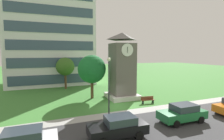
{
  "coord_description": "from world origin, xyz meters",
  "views": [
    {
      "loc": [
        -8.01,
        -18.57,
        6.51
      ],
      "look_at": [
        1.17,
        4.57,
        4.06
      ],
      "focal_mm": 27.21,
      "sensor_mm": 36.0,
      "label": 1
    }
  ],
  "objects": [
    {
      "name": "office_building",
      "position": [
        -6.49,
        20.38,
        12.8
      ],
      "size": [
        16.79,
        10.45,
        25.6
      ],
      "color": "silver",
      "rests_on": "ground"
    },
    {
      "name": "tree_near_tower",
      "position": [
        -1.76,
        5.03,
        4.24
      ],
      "size": [
        4.06,
        4.06,
        6.29
      ],
      "color": "#513823",
      "rests_on": "ground"
    },
    {
      "name": "tree_by_building",
      "position": [
        -4.56,
        13.35,
        4.08
      ],
      "size": [
        3.32,
        3.32,
        5.77
      ],
      "color": "#513823",
      "rests_on": "ground"
    },
    {
      "name": "kerb_strip",
      "position": [
        0.0,
        -2.3,
        0.0
      ],
      "size": [
        120.0,
        1.6,
        0.01
      ],
      "primitive_type": "cube",
      "color": "#9E9E99",
      "rests_on": "ground"
    },
    {
      "name": "park_bench",
      "position": [
        4.35,
        -0.11,
        0.46
      ],
      "size": [
        1.84,
        0.69,
        0.88
      ],
      "color": "brown",
      "rests_on": "ground"
    },
    {
      "name": "parked_car_black",
      "position": [
        -2.91,
        -7.03,
        0.86
      ],
      "size": [
        4.62,
        2.14,
        1.69
      ],
      "color": "black",
      "rests_on": "ground"
    },
    {
      "name": "street_lamp",
      "position": [
        -2.43,
        -3.7,
        3.78
      ],
      "size": [
        0.36,
        0.36,
        6.12
      ],
      "color": "#333338",
      "rests_on": "ground"
    },
    {
      "name": "clock_tower",
      "position": [
        2.35,
        3.56,
        4.19
      ],
      "size": [
        4.21,
        4.21,
        9.45
      ],
      "color": "#605B56",
      "rests_on": "ground"
    },
    {
      "name": "street_asphalt",
      "position": [
        0.0,
        -6.7,
        0.0
      ],
      "size": [
        120.0,
        7.2,
        0.01
      ],
      "primitive_type": "cube",
      "color": "#38383A",
      "rests_on": "ground"
    },
    {
      "name": "ground_plane",
      "position": [
        0.0,
        0.0,
        0.0
      ],
      "size": [
        160.0,
        160.0,
        0.0
      ],
      "primitive_type": "plane",
      "color": "#3D7A33"
    },
    {
      "name": "parked_car_green",
      "position": [
        4.03,
        -6.46,
        0.86
      ],
      "size": [
        4.61,
        2.18,
        1.69
      ],
      "color": "#1E6B38",
      "rests_on": "ground"
    }
  ]
}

